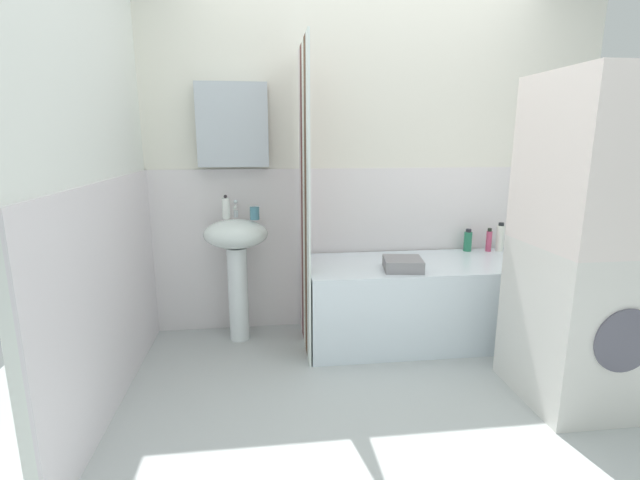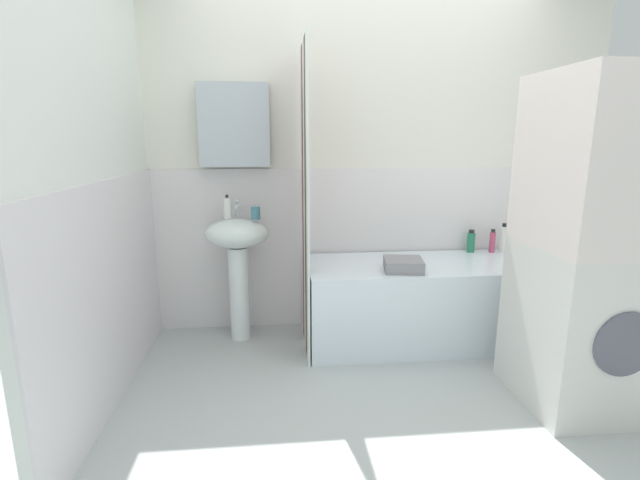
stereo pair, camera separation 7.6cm
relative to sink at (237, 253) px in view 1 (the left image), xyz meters
The scene contains 14 objects.
ground_plane 1.53m from the sink, 48.06° to the right, with size 4.80×5.60×0.04m, color #B4BAB9.
wall_back_tiled 1.03m from the sink, 15.12° to the left, with size 3.60×0.18×2.40m.
wall_left_tiled 1.06m from the sink, 133.28° to the right, with size 0.07×1.81×2.40m.
sink is the anchor object (origin of this frame).
faucet 0.31m from the sink, 90.00° to the left, with size 0.03×0.12×0.12m.
soap_dispenser 0.32m from the sink, 144.25° to the left, with size 0.05×0.05×0.17m.
toothbrush_cup 0.31m from the sink, ahead, with size 0.06×0.06×0.09m, color teal.
bathtub 1.34m from the sink, ahead, with size 1.61×0.68×0.57m, color white.
shower_curtain 0.61m from the sink, 17.84° to the right, with size 0.01×0.68×2.00m.
body_wash_bottle 1.99m from the sink, ahead, with size 0.06×0.06×0.22m.
shampoo_bottle 1.90m from the sink, ahead, with size 0.04×0.04×0.18m.
lotion_bottle 1.74m from the sink, ahead, with size 0.06×0.06×0.17m.
towel_folded 1.14m from the sink, 16.02° to the right, with size 0.25×0.24×0.08m, color gray.
washer_dryer_stack 2.13m from the sink, 27.52° to the right, with size 0.58×0.64×1.73m.
Camera 1 is at (-0.73, -2.06, 1.41)m, focal length 25.42 mm.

